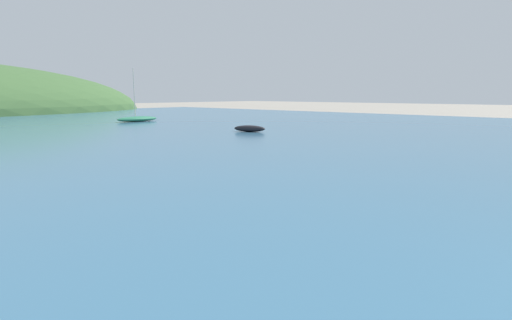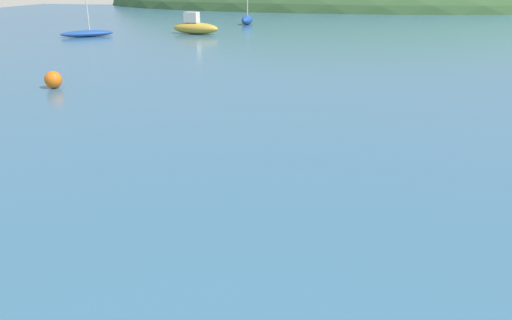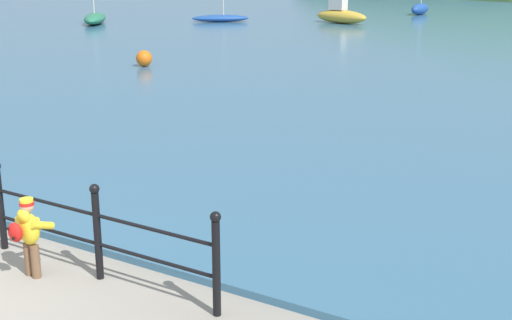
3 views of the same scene
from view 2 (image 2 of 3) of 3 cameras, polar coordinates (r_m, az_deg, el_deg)
name	(u,v)px [view 2 (image 2 of 3)]	position (r m, az deg, el deg)	size (l,w,h in m)	color
water	(348,34)	(32.34, 10.47, 13.96)	(80.00, 60.00, 0.10)	#386684
far_hillside	(353,6)	(66.86, 10.99, 16.91)	(62.84, 34.56, 13.82)	#3D6033
boat_green_fishing	(87,33)	(31.47, -18.74, 13.56)	(2.88, 2.49, 2.75)	#1E4793
boat_far_right	(195,27)	(31.62, -6.99, 14.86)	(3.14, 1.49, 1.29)	gold
boat_nearest_quay	(247,20)	(37.94, -1.02, 15.72)	(0.76, 2.10, 2.30)	#1E4793
mooring_buoy	(53,80)	(16.88, -22.16, 8.51)	(0.53, 0.53, 0.53)	orange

